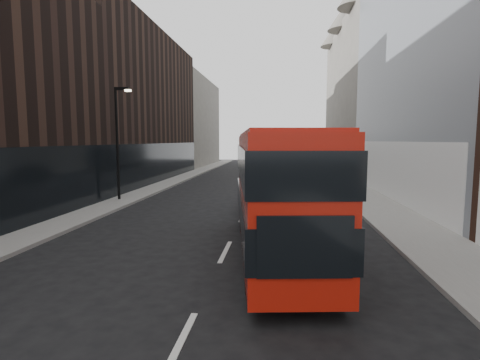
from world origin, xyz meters
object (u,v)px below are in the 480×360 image
(car_a, at_px, (254,199))
(car_b, at_px, (261,190))
(red_bus, at_px, (276,188))
(car_c, at_px, (306,176))
(street_lamp, at_px, (118,135))
(grey_bus, at_px, (285,154))

(car_a, height_order, car_b, car_a)
(red_bus, relative_size, car_b, 2.64)
(car_b, height_order, car_c, car_c)
(car_a, bearing_deg, car_b, 81.28)
(street_lamp, xyz_separation_m, red_bus, (9.96, -10.15, -1.89))
(car_a, bearing_deg, grey_bus, 80.10)
(red_bus, distance_m, car_b, 11.65)
(street_lamp, bearing_deg, car_b, 8.48)
(street_lamp, xyz_separation_m, car_c, (12.35, 10.53, -3.40))
(grey_bus, xyz_separation_m, car_a, (-2.08, -30.06, -1.39))
(red_bus, bearing_deg, grey_bus, 81.48)
(street_lamp, height_order, red_bus, street_lamp)
(grey_bus, distance_m, car_c, 17.12)
(street_lamp, distance_m, car_b, 9.67)
(car_c, bearing_deg, street_lamp, -135.44)
(red_bus, xyz_separation_m, car_c, (2.39, 20.68, -1.51))
(car_c, bearing_deg, car_a, -101.43)
(car_b, distance_m, car_c, 9.83)
(grey_bus, bearing_deg, street_lamp, -115.19)
(car_a, distance_m, car_c, 13.55)
(car_b, bearing_deg, grey_bus, 84.58)
(red_bus, relative_size, car_a, 2.60)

